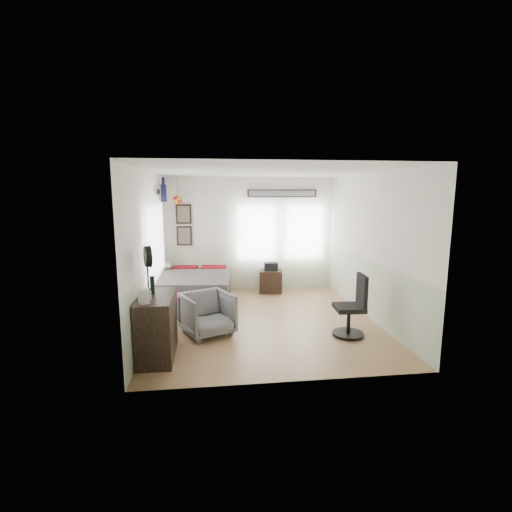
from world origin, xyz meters
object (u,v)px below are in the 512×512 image
Objects in this scene: armchair at (207,314)px; bed at (195,289)px; task_chair at (352,311)px; nightstand at (271,281)px; dresser at (157,327)px.

bed is at bearing 73.47° from armchair.
task_chair reaches higher than bed.
task_chair reaches higher than armchair.
dresser is at bearing -113.24° from nightstand.
dresser reaches higher than nightstand.
nightstand is 0.51× the size of task_chair.
armchair is 1.47× the size of nightstand.
bed is at bearing -146.45° from nightstand.
bed is 1.91m from nightstand.
nightstand is 3.00m from task_chair.
bed is 2.79× the size of armchair.
armchair reaches higher than nightstand.
nightstand is (2.19, 3.28, -0.19)m from dresser.
armchair is 0.75× the size of task_chair.
bed is 2.09× the size of task_chair.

